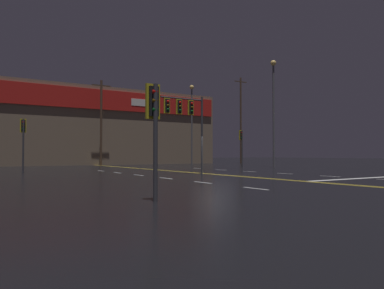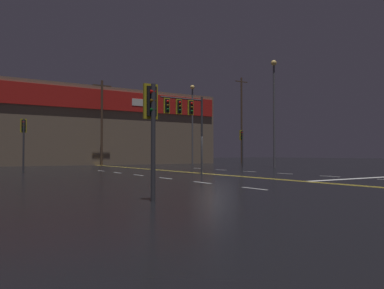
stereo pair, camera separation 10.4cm
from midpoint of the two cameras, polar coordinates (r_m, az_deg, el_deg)
name	(u,v)px [view 2 (the right image)]	position (r m, az deg, el deg)	size (l,w,h in m)	color
ground_plane	(214,174)	(24.36, 3.53, -4.56)	(200.00, 200.00, 0.00)	black
road_markings	(237,175)	(23.80, 6.95, -4.62)	(13.50, 60.00, 0.01)	gold
traffic_signal_median	(184,113)	(24.54, -1.03, 4.87)	(3.20, 0.36, 5.19)	#38383D
traffic_signal_corner_northwest	(23,133)	(29.54, -24.20, 1.62)	(0.42, 0.36, 3.87)	#38383D
traffic_signal_corner_southwest	(152,115)	(10.54, -5.90, 4.53)	(0.42, 0.36, 3.28)	#38383D
traffic_signal_corner_northeast	(242,140)	(37.74, 7.69, 0.67)	(0.42, 0.36, 3.71)	#38383D
streetlight_median_approach	(274,100)	(37.88, 12.47, 6.66)	(0.56, 0.56, 10.59)	#59595E
streetlight_far_right	(192,114)	(48.67, 0.13, 4.63)	(0.56, 0.56, 10.31)	#59595E
building_backdrop	(85,128)	(51.08, -15.89, 2.50)	(34.16, 10.23, 9.59)	#7A6651
utility_pole_row	(104,116)	(45.12, -13.13, 4.29)	(46.39, 0.26, 12.59)	#4C3828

